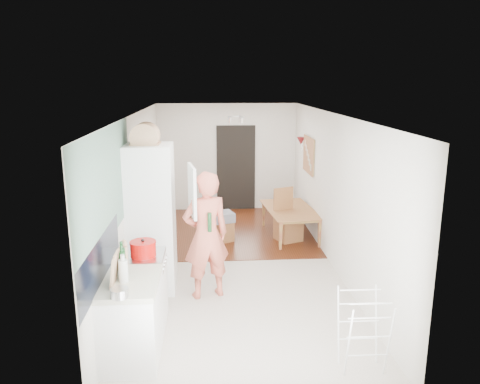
{
  "coord_description": "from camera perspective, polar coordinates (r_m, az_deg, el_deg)",
  "views": [
    {
      "loc": [
        -0.42,
        -7.29,
        3.02
      ],
      "look_at": [
        0.08,
        0.2,
        1.21
      ],
      "focal_mm": 35.0,
      "sensor_mm": 36.0,
      "label": 1
    }
  ],
  "objects": [
    {
      "name": "pepper_mill_front",
      "position": [
        5.66,
        -13.8,
        -7.52
      ],
      "size": [
        0.07,
        0.07,
        0.22
      ],
      "primitive_type": "cylinder",
      "rotation": [
        0.0,
        0.0,
        -0.27
      ],
      "color": "tan",
      "rests_on": "worktop"
    },
    {
      "name": "pepper_mill_back",
      "position": [
        5.73,
        -13.9,
        -7.26
      ],
      "size": [
        0.07,
        0.07,
        0.22
      ],
      "primitive_type": "cylinder",
      "rotation": [
        0.0,
        0.0,
        0.25
      ],
      "color": "tan",
      "rests_on": "worktop"
    },
    {
      "name": "dining_chair",
      "position": [
        8.97,
        5.94,
        -2.85
      ],
      "size": [
        0.55,
        0.55,
        1.01
      ],
      "primitive_type": null,
      "rotation": [
        0.0,
        0.0,
        0.39
      ],
      "color": "olive",
      "rests_on": "floor"
    },
    {
      "name": "bottle_b",
      "position": [
        5.27,
        -14.16,
        -8.63
      ],
      "size": [
        0.08,
        0.08,
        0.3
      ],
      "primitive_type": "cylinder",
      "rotation": [
        0.0,
        0.0,
        0.15
      ],
      "color": "#19441F",
      "rests_on": "worktop"
    },
    {
      "name": "bottle_a",
      "position": [
        5.3,
        -14.15,
        -8.36
      ],
      "size": [
        0.08,
        0.08,
        0.33
      ],
      "primitive_type": "cylinder",
      "rotation": [
        0.0,
        0.0,
        0.11
      ],
      "color": "#19441F",
      "rests_on": "worktop"
    },
    {
      "name": "grey_drape",
      "position": [
        8.89,
        -2.13,
        -3.04
      ],
      "size": [
        0.48,
        0.48,
        0.17
      ],
      "primitive_type": "cube",
      "rotation": [
        0.0,
        0.0,
        0.31
      ],
      "color": "gray",
      "rests_on": "stool"
    },
    {
      "name": "tile_splashback",
      "position": [
        5.23,
        -16.57,
        -8.03
      ],
      "size": [
        0.02,
        1.9,
        0.5
      ],
      "primitive_type": "cube",
      "color": "black",
      "rests_on": "room_shell"
    },
    {
      "name": "person",
      "position": [
        6.51,
        -4.18,
        -3.93
      ],
      "size": [
        0.9,
        0.73,
        2.15
      ],
      "primitive_type": "imported",
      "rotation": [
        0.0,
        0.0,
        3.45
      ],
      "color": "#DF6A54",
      "rests_on": "floor"
    },
    {
      "name": "cooker_top",
      "position": [
        5.96,
        -12.15,
        -7.67
      ],
      "size": [
        0.6,
        0.6,
        0.04
      ],
      "primitive_type": "cube",
      "color": "#B4B4B6",
      "rests_on": "room_shell"
    },
    {
      "name": "held_bottle",
      "position": [
        6.34,
        -3.73,
        -3.7
      ],
      "size": [
        0.06,
        0.06,
        0.26
      ],
      "primitive_type": "cylinder",
      "color": "#19441F",
      "rests_on": "person"
    },
    {
      "name": "fridge_housing",
      "position": [
        6.85,
        -10.79,
        -3.23
      ],
      "size": [
        0.66,
        0.66,
        2.15
      ],
      "primitive_type": "cube",
      "color": "white",
      "rests_on": "room_shell"
    },
    {
      "name": "worktop",
      "position": [
        5.28,
        -13.3,
        -10.7
      ],
      "size": [
        0.62,
        0.92,
        0.06
      ],
      "primitive_type": "cube",
      "color": "beige",
      "rests_on": "room_shell"
    },
    {
      "name": "base_cabinet",
      "position": [
        5.48,
        -13.04,
        -15.1
      ],
      "size": [
        0.6,
        0.9,
        0.86
      ],
      "primitive_type": "cube",
      "color": "white",
      "rests_on": "room_shell"
    },
    {
      "name": "red_casserole",
      "position": [
        5.87,
        -11.73,
        -6.76
      ],
      "size": [
        0.35,
        0.35,
        0.19
      ],
      "primitive_type": "cylinder",
      "rotation": [
        0.0,
        0.0,
        -0.08
      ],
      "color": "#C10D08",
      "rests_on": "cooker_top"
    },
    {
      "name": "wood_floor_overlay",
      "position": [
        9.64,
        -1.12,
        -4.7
      ],
      "size": [
        3.2,
        3.3,
        0.01
      ],
      "primitive_type": "cube",
      "color": "#521F12",
      "rests_on": "room_shell"
    },
    {
      "name": "stool",
      "position": [
        8.98,
        -1.96,
        -4.78
      ],
      "size": [
        0.4,
        0.4,
        0.4
      ],
      "primitive_type": null,
      "rotation": [
        0.0,
        0.0,
        0.39
      ],
      "color": "olive",
      "rests_on": "floor"
    },
    {
      "name": "pinboard_frame",
      "position": [
        9.52,
        8.3,
        4.5
      ],
      "size": [
        0.0,
        0.94,
        0.74
      ],
      "primitive_type": "cube",
      "color": "olive",
      "rests_on": "room_shell"
    },
    {
      "name": "fridge_interior",
      "position": [
        6.7,
        -8.33,
        0.69
      ],
      "size": [
        0.02,
        0.52,
        0.66
      ],
      "primitive_type": "cube",
      "color": "white",
      "rests_on": "room_shell"
    },
    {
      "name": "pinboard",
      "position": [
        9.52,
        8.39,
        4.5
      ],
      "size": [
        0.03,
        0.9,
        0.7
      ],
      "primitive_type": "cube",
      "color": "tan",
      "rests_on": "room_shell"
    },
    {
      "name": "steel_pan",
      "position": [
        4.89,
        -14.47,
        -11.81
      ],
      "size": [
        0.22,
        0.22,
        0.09
      ],
      "primitive_type": "cylinder",
      "rotation": [
        0.0,
        0.0,
        0.23
      ],
      "color": "#B4B4B6",
      "rests_on": "worktop"
    },
    {
      "name": "doorway_recess",
      "position": [
        10.98,
        -0.5,
        2.92
      ],
      "size": [
        0.9,
        0.04,
        2.0
      ],
      "primitive_type": "cube",
      "color": "black",
      "rests_on": "room_shell"
    },
    {
      "name": "floor",
      "position": [
        7.91,
        -0.48,
        -8.94
      ],
      "size": [
        3.2,
        7.0,
        0.01
      ],
      "primitive_type": "cube",
      "color": "beige",
      "rests_on": "ground"
    },
    {
      "name": "drying_rack",
      "position": [
        5.3,
        14.77,
        -16.23
      ],
      "size": [
        0.45,
        0.41,
        0.86
      ],
      "primitive_type": null,
      "rotation": [
        0.0,
        0.0,
        -0.02
      ],
      "color": "white",
      "rests_on": "floor"
    },
    {
      "name": "chopping_boards",
      "position": [
        5.12,
        -15.02,
        -9.02
      ],
      "size": [
        0.08,
        0.27,
        0.36
      ],
      "primitive_type": null,
      "rotation": [
        0.0,
        0.0,
        0.16
      ],
      "color": "tan",
      "rests_on": "worktop"
    },
    {
      "name": "wall_sconce",
      "position": [
        10.12,
        7.44,
        6.2
      ],
      "size": [
        0.18,
        0.18,
        0.16
      ],
      "primitive_type": "cone",
      "color": "maroon",
      "rests_on": "room_shell"
    },
    {
      "name": "room_shell",
      "position": [
        7.52,
        -0.5,
        -0.1
      ],
      "size": [
        3.2,
        7.0,
        2.5
      ],
      "primitive_type": null,
      "color": "silver",
      "rests_on": "ground"
    },
    {
      "name": "bread_bin",
      "position": [
        6.65,
        -11.48,
        6.64
      ],
      "size": [
        0.46,
        0.44,
        0.21
      ],
      "primitive_type": null,
      "rotation": [
        0.0,
        0.0,
        0.15
      ],
      "color": "tan",
      "rests_on": "fridge_housing"
    },
    {
      "name": "range_cooker",
      "position": [
        6.14,
        -11.94,
        -11.68
      ],
      "size": [
        0.6,
        0.6,
        0.88
      ],
      "primitive_type": "cube",
      "color": "white",
      "rests_on": "room_shell"
    },
    {
      "name": "fridge_door",
      "position": [
        6.39,
        -5.86,
        0.14
      ],
      "size": [
        0.14,
        0.56,
        0.7
      ],
      "primitive_type": "cube",
      "rotation": [
        0.0,
        0.0,
        -1.4
      ],
      "color": "white",
      "rests_on": "room_shell"
    },
    {
      "name": "dining_table",
      "position": [
        9.29,
        6.26,
        -3.97
      ],
      "size": [
        0.89,
        1.44,
        0.48
      ],
      "primitive_type": "imported",
      "rotation": [
        0.0,
        0.0,
        1.67
      ],
      "color": "olive",
      "rests_on": "floor"
    },
    {
      "name": "bottle_c",
      "position": [
        5.19,
        -14.03,
        -9.32
      ],
      "size": [
        0.11,
        0.11,
        0.25
      ],
      "primitive_type": "cylinder",
      "rotation": [
        0.0,
        0.0,
        0.05
      ],
      "color": "silver",
      "rests_on": "worktop"
    },
    {
      "name": "sage_wall_panel",
      "position": [
        5.55,
        -15.89,
        0.8
      ],
      "size": [
        0.02,
        3.0,
        1.3
      ],
      "primitive_type": "cube",
      "color": "gray",
      "rests_on": "room_shell"
    }
  ]
}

